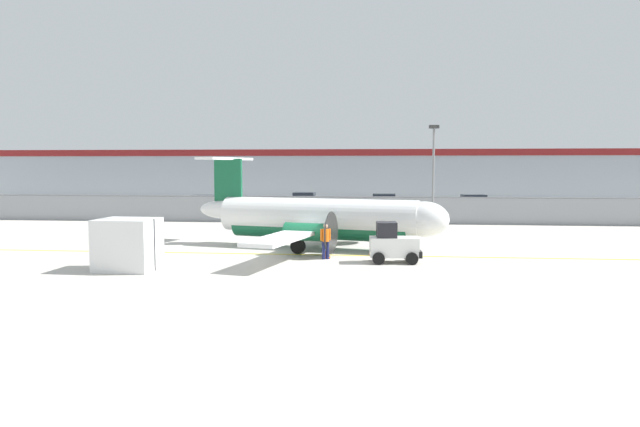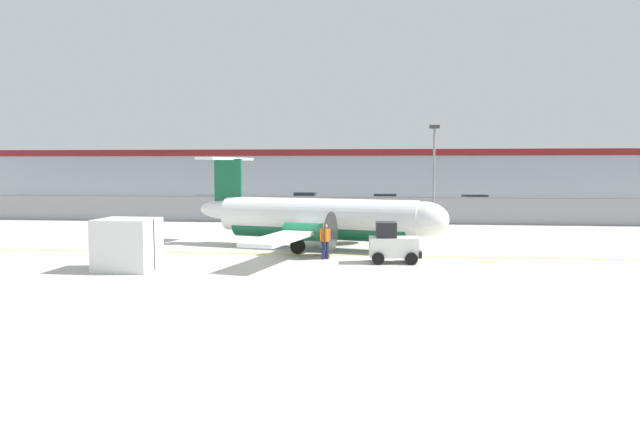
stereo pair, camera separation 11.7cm
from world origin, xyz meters
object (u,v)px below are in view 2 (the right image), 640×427
at_px(apron_light_pole, 434,168).
at_px(parked_car_0, 206,203).
at_px(cargo_container, 127,244).
at_px(traffic_cone_near_left, 372,248).
at_px(commuter_airplane, 322,219).
at_px(traffic_cone_near_right, 326,252).
at_px(ground_crew_worker, 325,239).
at_px(baggage_tug, 392,244).
at_px(parked_car_3, 476,203).
at_px(parked_car_1, 306,200).
at_px(parked_car_2, 386,202).

bearing_deg(apron_light_pole, parked_car_0, 148.72).
relative_size(cargo_container, traffic_cone_near_left, 3.88).
relative_size(commuter_airplane, traffic_cone_near_right, 24.88).
relative_size(cargo_container, apron_light_pole, 0.34).
distance_m(ground_crew_worker, traffic_cone_near_right, 0.70).
xyz_separation_m(baggage_tug, ground_crew_worker, (-3.17, 0.67, 0.10)).
bearing_deg(apron_light_pole, parked_car_3, 70.72).
bearing_deg(commuter_airplane, traffic_cone_near_right, -67.52).
height_order(cargo_container, apron_light_pole, apron_light_pole).
relative_size(ground_crew_worker, apron_light_pole, 0.23).
xyz_separation_m(commuter_airplane, parked_car_0, (-13.30, 22.19, -0.71)).
bearing_deg(apron_light_pole, ground_crew_worker, -115.03).
distance_m(traffic_cone_near_left, parked_car_1, 31.38).
relative_size(commuter_airplane, apron_light_pole, 2.19).
distance_m(parked_car_0, apron_light_pole, 23.77).
bearing_deg(parked_car_0, ground_crew_worker, -59.25).
distance_m(commuter_airplane, baggage_tug, 5.63).
bearing_deg(cargo_container, parked_car_3, 61.17).
bearing_deg(ground_crew_worker, cargo_container, -96.52).
height_order(baggage_tug, traffic_cone_near_right, baggage_tug).
xyz_separation_m(cargo_container, parked_car_3, (19.99, 32.99, -0.21)).
bearing_deg(ground_crew_worker, apron_light_pole, 124.19).
relative_size(traffic_cone_near_left, parked_car_1, 0.15).
height_order(parked_car_1, apron_light_pole, apron_light_pole).
height_order(parked_car_0, apron_light_pole, apron_light_pole).
distance_m(cargo_container, traffic_cone_near_left, 11.71).
xyz_separation_m(commuter_airplane, baggage_tug, (3.65, -4.22, -0.75)).
relative_size(cargo_container, traffic_cone_near_right, 3.88).
distance_m(ground_crew_worker, traffic_cone_near_left, 2.88).
xyz_separation_m(commuter_airplane, traffic_cone_near_left, (2.71, -1.84, -1.29)).
xyz_separation_m(parked_car_1, parked_car_3, (16.89, -2.92, 0.00)).
xyz_separation_m(traffic_cone_near_left, traffic_cone_near_right, (-2.20, -1.43, 0.00)).
distance_m(ground_crew_worker, parked_car_1, 32.63).
height_order(parked_car_2, parked_car_3, same).
relative_size(traffic_cone_near_left, traffic_cone_near_right, 1.00).
xyz_separation_m(parked_car_1, apron_light_pole, (11.37, -18.70, 3.41)).
distance_m(commuter_airplane, parked_car_2, 26.75).
bearing_deg(parked_car_0, traffic_cone_near_left, -53.75).
xyz_separation_m(baggage_tug, apron_light_pole, (3.15, 14.20, 3.45)).
bearing_deg(ground_crew_worker, traffic_cone_near_right, 144.41).
distance_m(parked_car_0, parked_car_1, 10.88).
bearing_deg(parked_car_2, parked_car_0, -163.02).
bearing_deg(apron_light_pole, baggage_tug, -102.50).
xyz_separation_m(commuter_airplane, cargo_container, (-7.66, -7.22, -0.50)).
bearing_deg(baggage_tug, apron_light_pole, 73.27).
height_order(traffic_cone_near_right, parked_car_1, parked_car_1).
relative_size(parked_car_0, parked_car_3, 0.98).
bearing_deg(commuter_airplane, ground_crew_worker, -68.57).
height_order(cargo_container, traffic_cone_near_left, cargo_container).
distance_m(parked_car_3, apron_light_pole, 17.07).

